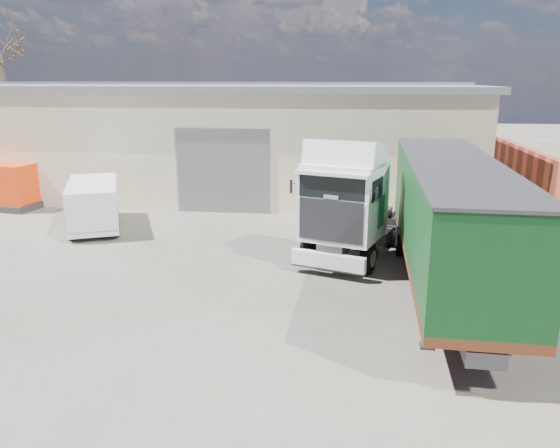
# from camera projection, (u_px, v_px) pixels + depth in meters

# --- Properties ---
(ground) EXTENTS (120.00, 120.00, 0.00)m
(ground) POSITION_uv_depth(u_px,v_px,m) (218.00, 308.00, 13.82)
(ground) COLOR #2A2722
(ground) RESTS_ON ground
(warehouse) EXTENTS (30.60, 12.60, 5.42)m
(warehouse) POSITION_uv_depth(u_px,v_px,m) (174.00, 135.00, 29.14)
(warehouse) COLOR beige
(warehouse) RESTS_ON ground
(tractor_unit) EXTENTS (3.96, 6.14, 3.93)m
(tractor_unit) POSITION_uv_depth(u_px,v_px,m) (350.00, 209.00, 17.19)
(tractor_unit) COLOR black
(tractor_unit) RESTS_ON ground
(box_trailer) EXTENTS (2.68, 10.81, 3.57)m
(box_trailer) POSITION_uv_depth(u_px,v_px,m) (449.00, 213.00, 14.44)
(box_trailer) COLOR #2D2D30
(box_trailer) RESTS_ON ground
(panel_van) EXTENTS (3.32, 4.67, 1.77)m
(panel_van) POSITION_uv_depth(u_px,v_px,m) (94.00, 205.00, 20.86)
(panel_van) COLOR black
(panel_van) RESTS_ON ground
(orange_skip) EXTENTS (3.49, 2.51, 2.00)m
(orange_skip) POSITION_uv_depth(u_px,v_px,m) (5.00, 188.00, 24.34)
(orange_skip) COLOR #2D2D30
(orange_skip) RESTS_ON ground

